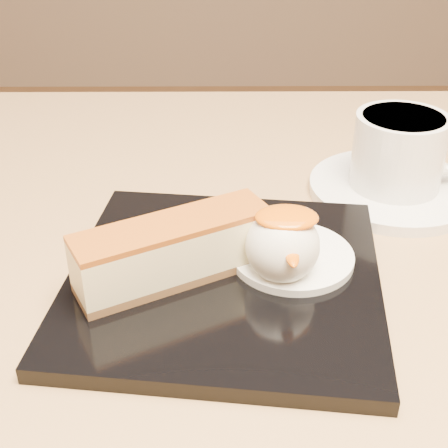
{
  "coord_description": "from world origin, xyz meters",
  "views": [
    {
      "loc": [
        0.02,
        -0.37,
        0.99
      ],
      "look_at": [
        0.02,
        0.01,
        0.76
      ],
      "focal_mm": 50.0,
      "sensor_mm": 36.0,
      "label": 1
    }
  ],
  "objects_px": {
    "dessert_plate": "(224,279)",
    "cheesecake": "(173,250)",
    "ice_cream_scoop": "(282,246)",
    "saucer": "(392,189)",
    "table": "(202,422)",
    "coffee_cup": "(401,150)"
  },
  "relations": [
    {
      "from": "dessert_plate",
      "to": "cheesecake",
      "type": "height_order",
      "value": "cheesecake"
    },
    {
      "from": "ice_cream_scoop",
      "to": "saucer",
      "type": "bearing_deg",
      "value": 51.23
    },
    {
      "from": "table",
      "to": "saucer",
      "type": "bearing_deg",
      "value": 36.2
    },
    {
      "from": "coffee_cup",
      "to": "table",
      "type": "bearing_deg",
      "value": -143.24
    },
    {
      "from": "dessert_plate",
      "to": "ice_cream_scoop",
      "type": "height_order",
      "value": "ice_cream_scoop"
    },
    {
      "from": "ice_cream_scoop",
      "to": "saucer",
      "type": "xyz_separation_m",
      "value": [
        0.11,
        0.14,
        -0.03
      ]
    },
    {
      "from": "saucer",
      "to": "coffee_cup",
      "type": "xyz_separation_m",
      "value": [
        0.0,
        -0.0,
        0.04
      ]
    },
    {
      "from": "saucer",
      "to": "ice_cream_scoop",
      "type": "bearing_deg",
      "value": -128.77
    },
    {
      "from": "table",
      "to": "dessert_plate",
      "type": "height_order",
      "value": "dessert_plate"
    },
    {
      "from": "coffee_cup",
      "to": "dessert_plate",
      "type": "bearing_deg",
      "value": -137.84
    },
    {
      "from": "ice_cream_scoop",
      "to": "coffee_cup",
      "type": "height_order",
      "value": "coffee_cup"
    },
    {
      "from": "cheesecake",
      "to": "saucer",
      "type": "height_order",
      "value": "cheesecake"
    },
    {
      "from": "ice_cream_scoop",
      "to": "saucer",
      "type": "height_order",
      "value": "ice_cream_scoop"
    },
    {
      "from": "cheesecake",
      "to": "ice_cream_scoop",
      "type": "height_order",
      "value": "ice_cream_scoop"
    },
    {
      "from": "saucer",
      "to": "dessert_plate",
      "type": "bearing_deg",
      "value": -138.35
    },
    {
      "from": "table",
      "to": "dessert_plate",
      "type": "xyz_separation_m",
      "value": [
        0.02,
        -0.01,
        0.16
      ]
    },
    {
      "from": "dessert_plate",
      "to": "coffee_cup",
      "type": "bearing_deg",
      "value": 41.27
    },
    {
      "from": "dessert_plate",
      "to": "ice_cream_scoop",
      "type": "relative_size",
      "value": 4.27
    },
    {
      "from": "ice_cream_scoop",
      "to": "coffee_cup",
      "type": "bearing_deg",
      "value": 50.72
    },
    {
      "from": "table",
      "to": "dessert_plate",
      "type": "relative_size",
      "value": 3.64
    },
    {
      "from": "dessert_plate",
      "to": "cheesecake",
      "type": "distance_m",
      "value": 0.05
    },
    {
      "from": "cheesecake",
      "to": "saucer",
      "type": "distance_m",
      "value": 0.24
    }
  ]
}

